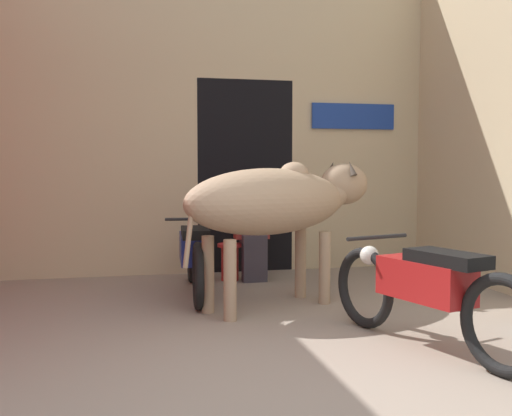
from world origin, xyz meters
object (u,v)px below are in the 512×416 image
object	(u,v)px
motorcycle_near	(425,289)
shopkeeper_seated	(252,224)
motorcycle_far	(194,253)
plastic_stool	(230,261)
cow	(279,202)

from	to	relation	value
motorcycle_near	shopkeeper_seated	world-z (taller)	shopkeeper_seated
motorcycle_near	motorcycle_far	distance (m)	2.58
motorcycle_near	shopkeeper_seated	bearing A→B (deg)	102.44
motorcycle_near	motorcycle_far	xyz separation A→B (m)	(-1.37, 2.18, -0.01)
motorcycle_near	plastic_stool	distance (m)	3.00
plastic_stool	motorcycle_far	bearing A→B (deg)	-125.64
shopkeeper_seated	motorcycle_far	bearing A→B (deg)	-138.35
motorcycle_far	plastic_stool	world-z (taller)	motorcycle_far
cow	motorcycle_near	world-z (taller)	cow
motorcycle_near	motorcycle_far	world-z (taller)	motorcycle_near
cow	motorcycle_near	xyz separation A→B (m)	(0.67, -1.50, -0.54)
motorcycle_near	motorcycle_far	bearing A→B (deg)	122.14
cow	shopkeeper_seated	bearing A→B (deg)	88.21
cow	plastic_stool	size ratio (longest dim) A/B	5.02
motorcycle_far	plastic_stool	size ratio (longest dim) A/B	4.57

